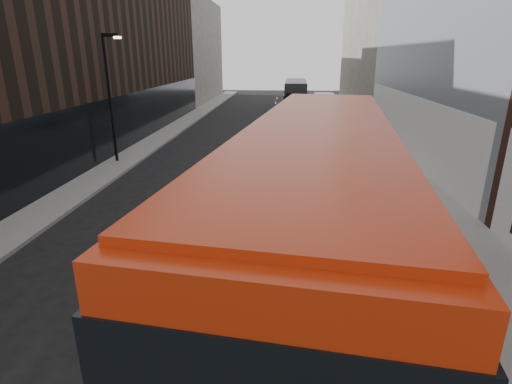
% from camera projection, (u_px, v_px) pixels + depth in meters
% --- Properties ---
extents(sidewalk_right, '(3.00, 80.00, 0.15)m').
position_uv_depth(sidewalk_right, '(368.00, 142.00, 28.96)').
color(sidewalk_right, slate).
rests_on(sidewalk_right, ground).
extents(sidewalk_left, '(2.00, 80.00, 0.15)m').
position_uv_depth(sidewalk_left, '(159.00, 138.00, 30.12)').
color(sidewalk_left, slate).
rests_on(sidewalk_left, ground).
extents(building_victorian, '(6.50, 24.00, 21.00)m').
position_uv_depth(building_victorian, '(380.00, 20.00, 43.46)').
color(building_victorian, '#625E56').
rests_on(building_victorian, ground).
extents(building_left_mid, '(5.00, 24.00, 14.00)m').
position_uv_depth(building_left_mid, '(129.00, 43.00, 32.84)').
color(building_left_mid, black).
rests_on(building_left_mid, ground).
extents(building_left_far, '(5.00, 20.00, 13.00)m').
position_uv_depth(building_left_far, '(192.00, 51.00, 53.74)').
color(building_left_far, '#625E56').
rests_on(building_left_far, ground).
extents(street_lamp, '(1.06, 0.22, 7.00)m').
position_uv_depth(street_lamp, '(110.00, 90.00, 22.20)').
color(street_lamp, black).
rests_on(street_lamp, sidewalk_left).
extents(red_bus, '(4.32, 12.17, 4.82)m').
position_uv_depth(red_bus, '(316.00, 221.00, 8.57)').
color(red_bus, '#9F2209').
rests_on(red_bus, ground).
extents(grey_bus, '(2.59, 10.33, 3.32)m').
position_uv_depth(grey_bus, '(296.00, 95.00, 45.17)').
color(grey_bus, black).
rests_on(grey_bus, ground).
extents(car_a, '(1.92, 3.94, 1.29)m').
position_uv_depth(car_a, '(334.00, 190.00, 16.80)').
color(car_a, black).
rests_on(car_a, ground).
extents(car_b, '(1.89, 4.25, 1.36)m').
position_uv_depth(car_b, '(297.00, 145.00, 25.16)').
color(car_b, gray).
rests_on(car_b, ground).
extents(car_c, '(2.27, 4.40, 1.22)m').
position_uv_depth(car_c, '(286.00, 123.00, 33.57)').
color(car_c, black).
rests_on(car_c, ground).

